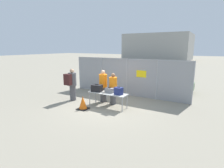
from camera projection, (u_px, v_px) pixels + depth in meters
The scene contains 12 objects.
ground_plane at pixel (107, 106), 8.93m from camera, with size 120.00×120.00×0.00m, color gray.
fence_section at pixel (127, 76), 10.68m from camera, with size 7.52×0.07×2.27m.
inspection_table at pixel (108, 94), 8.61m from camera, with size 1.98×0.64×0.72m.
suitcase_black at pixel (97, 88), 8.83m from camera, with size 0.56×0.42×0.37m.
suitcase_grey at pixel (110, 90), 8.62m from camera, with size 0.44×0.25×0.26m.
suitcase_navy at pixel (119, 91), 8.25m from camera, with size 0.41×0.35×0.37m.
traveler_hooded at pixel (72, 83), 9.61m from camera, with size 0.44×0.68×1.78m.
security_worker_near at pixel (113, 88), 9.03m from camera, with size 0.41×0.41×1.64m.
security_worker_far at pixel (103, 86), 9.40m from camera, with size 0.43×0.43×1.75m.
utility_trailer at pixel (168, 85), 11.91m from camera, with size 3.97×2.01×0.65m.
distant_hangar at pixel (159, 47), 41.12m from camera, with size 14.11×11.13×5.86m.
traffic_cone at pixel (83, 103), 8.40m from camera, with size 0.51×0.51×0.63m.
Camera 1 is at (4.50, -7.23, 2.93)m, focal length 28.00 mm.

